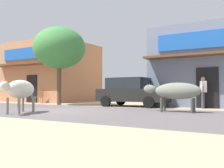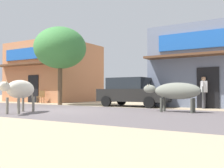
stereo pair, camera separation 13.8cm
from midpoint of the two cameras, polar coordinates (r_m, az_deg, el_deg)
The scene contains 10 objects.
ground at distance 12.23m, azimuth -11.24°, elevation -5.66°, with size 80.00×80.00×0.00m, color tan.
asphalt_road at distance 12.23m, azimuth -11.24°, elevation -5.65°, with size 72.00×6.60×0.00m, color #5D5456.
storefront_left_cafe at distance 23.51m, azimuth -12.83°, elevation 2.34°, with size 6.43×6.77×4.88m.
storefront_right_club at distance 17.16m, azimuth 22.92°, elevation 3.26°, with size 7.53×6.77×4.55m.
roadside_tree at distance 17.27m, azimuth -11.62°, elevation 7.67°, with size 3.33×3.33×4.98m.
parked_hatchback_car at distance 15.02m, azimuth 4.10°, elevation -1.69°, with size 4.04×1.96×1.64m.
cow_near_brown at distance 11.16m, azimuth -19.64°, elevation -1.15°, with size 1.40×2.45×1.33m.
cow_far_dark at distance 11.31m, azimuth 13.35°, elevation -1.53°, with size 2.54×0.75×1.24m.
pedestrian_by_shop at distance 14.10m, azimuth 18.93°, elevation -1.19°, with size 0.42×0.61×1.62m.
cafe_chair_near_tree at distance 19.72m, azimuth -15.63°, elevation -2.54°, with size 0.55×0.55×0.92m.
Camera 1 is at (8.12, -9.08, 0.90)m, focal length 42.05 mm.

